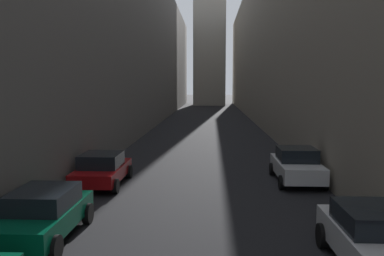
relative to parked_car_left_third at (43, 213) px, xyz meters
The scene contains 7 objects.
ground_plane 31.15m from the parked_car_left_third, 81.88° to the left, with size 264.00×264.00×0.00m, color black.
building_block_left 34.42m from the parked_car_left_third, 100.74° to the left, with size 10.25×108.00×18.03m, color slate.
building_block_right 38.02m from the parked_car_left_third, 62.36° to the left, with size 14.59×108.00×18.50m, color gray.
parked_car_left_third is the anchor object (origin of this frame).
parked_car_left_far 6.37m from the parked_car_left_third, 90.00° to the left, with size 2.05×4.12×1.46m.
parked_car_right_third 8.95m from the parked_car_left_third, 10.45° to the right, with size 1.96×4.15×1.55m.
parked_car_right_far 11.50m from the parked_car_left_third, 40.05° to the left, with size 2.04×4.11×1.59m.
Camera 1 is at (0.45, 5.95, 4.50)m, focal length 38.04 mm.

